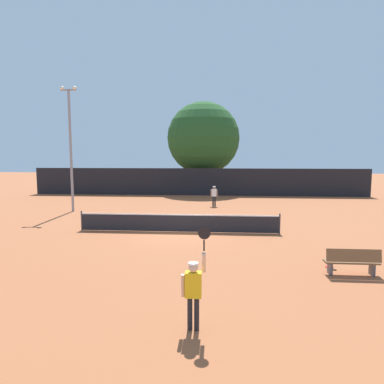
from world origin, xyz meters
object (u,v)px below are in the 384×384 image
at_px(courtside_bench, 352,262).
at_px(parked_car_far, 282,182).
at_px(large_tree, 203,138).
at_px(parked_car_mid, 173,182).
at_px(player_receiving, 214,194).
at_px(spare_racket, 330,267).
at_px(player_serving, 194,286).
at_px(tennis_ball, 207,234).
at_px(light_pole, 70,142).
at_px(parked_car_near, 137,182).

relative_size(courtside_bench, parked_car_far, 0.41).
bearing_deg(large_tree, parked_car_mid, 140.09).
bearing_deg(player_receiving, spare_racket, 106.87).
relative_size(player_serving, spare_racket, 4.77).
xyz_separation_m(spare_racket, parked_car_mid, (-9.71, 29.06, 0.76)).
relative_size(player_receiving, parked_car_mid, 0.36).
xyz_separation_m(player_serving, tennis_ball, (-0.01, 9.51, -1.04)).
distance_m(player_receiving, light_pole, 11.52).
distance_m(light_pole, parked_car_mid, 18.92).
relative_size(light_pole, parked_car_mid, 2.02).
bearing_deg(parked_car_near, parked_car_mid, 1.76).
bearing_deg(light_pole, courtside_bench, -38.45).
distance_m(light_pole, large_tree, 17.02).
bearing_deg(light_pole, parked_car_near, 88.81).
xyz_separation_m(player_serving, parked_car_mid, (-5.07, 33.82, -0.30)).
distance_m(spare_racket, parked_car_near, 32.56).
bearing_deg(parked_car_far, player_receiving, -109.44).
bearing_deg(courtside_bench, player_serving, -141.88).
bearing_deg(parked_car_mid, courtside_bench, -79.15).
xyz_separation_m(parked_car_mid, parked_car_far, (13.56, 1.12, 0.00)).
distance_m(player_receiving, courtside_bench, 16.09).
bearing_deg(courtside_bench, player_receiving, 107.74).
bearing_deg(parked_car_far, tennis_ball, -100.00).
distance_m(spare_racket, parked_car_mid, 30.64).
bearing_deg(parked_car_near, courtside_bench, -59.76).
distance_m(player_serving, parked_car_mid, 34.20).
relative_size(courtside_bench, parked_car_mid, 0.41).
height_order(tennis_ball, parked_car_near, parked_car_near).
relative_size(parked_car_near, parked_car_far, 0.97).
distance_m(player_serving, player_receiving, 19.34).
distance_m(tennis_ball, parked_car_far, 26.82).
bearing_deg(large_tree, parked_car_far, 24.40).
height_order(player_serving, player_receiving, player_serving).
height_order(player_receiving, spare_racket, player_receiving).
relative_size(player_receiving, parked_car_near, 0.37).
relative_size(spare_racket, light_pole, 0.06).
bearing_deg(player_serving, tennis_ball, 90.09).
bearing_deg(large_tree, player_serving, -87.80).
distance_m(player_serving, large_tree, 30.97).
height_order(tennis_ball, parked_car_mid, parked_car_mid).
height_order(large_tree, parked_car_far, large_tree).
xyz_separation_m(courtside_bench, parked_car_far, (3.37, 30.92, 0.30)).
bearing_deg(player_serving, light_pole, 122.04).
height_order(player_receiving, parked_car_near, parked_car_near).
bearing_deg(spare_racket, parked_car_far, 82.73).
xyz_separation_m(tennis_ball, large_tree, (-1.16, 21.04, 5.93)).
distance_m(parked_car_mid, parked_car_far, 13.61).
bearing_deg(courtside_bench, light_pole, 141.55).
bearing_deg(parked_car_mid, light_pole, -113.70).
height_order(light_pole, parked_car_near, light_pole).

